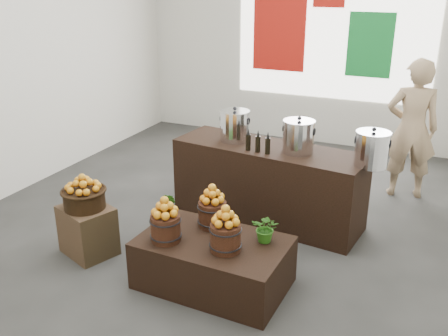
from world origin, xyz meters
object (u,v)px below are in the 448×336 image
at_px(stock_pot_left, 235,127).
at_px(stock_pot_right, 372,150).
at_px(counter, 268,183).
at_px(shopper, 411,129).
at_px(wicker_basket, 84,199).
at_px(display_table, 213,262).
at_px(crate, 88,230).
at_px(stock_pot_center, 298,137).

xyz_separation_m(stock_pot_left, stock_pot_right, (1.59, -0.20, 0.00)).
relative_size(counter, shopper, 1.22).
xyz_separation_m(wicker_basket, stock_pot_left, (0.99, 1.56, 0.46)).
bearing_deg(shopper, display_table, 50.89).
height_order(crate, wicker_basket, wicker_basket).
relative_size(stock_pot_left, stock_pot_right, 1.00).
distance_m(stock_pot_center, stock_pot_right, 0.80).
relative_size(stock_pot_right, shopper, 0.19).
xyz_separation_m(crate, stock_pot_center, (1.78, 1.46, 0.81)).
bearing_deg(stock_pot_center, crate, -140.59).
height_order(stock_pot_left, stock_pot_center, same).
distance_m(wicker_basket, shopper, 4.08).
bearing_deg(stock_pot_left, wicker_basket, -122.21).
bearing_deg(display_table, stock_pot_center, 78.68).
relative_size(counter, stock_pot_right, 6.47).
height_order(wicker_basket, display_table, wicker_basket).
height_order(display_table, stock_pot_left, stock_pot_left).
relative_size(wicker_basket, stock_pot_left, 1.22).
relative_size(crate, shopper, 0.29).
height_order(crate, stock_pot_left, stock_pot_left).
bearing_deg(stock_pot_right, stock_pot_center, 172.85).
bearing_deg(stock_pot_right, wicker_basket, -152.12).
xyz_separation_m(wicker_basket, display_table, (1.43, 0.01, -0.38)).
bearing_deg(stock_pot_left, stock_pot_center, -7.15).
relative_size(crate, counter, 0.24).
xyz_separation_m(stock_pot_center, shopper, (1.07, 1.44, -0.17)).
bearing_deg(shopper, counter, 31.55).
bearing_deg(crate, stock_pot_left, 57.79).
xyz_separation_m(display_table, stock_pot_center, (0.35, 1.46, 0.84)).
height_order(crate, stock_pot_right, stock_pot_right).
distance_m(counter, shopper, 2.04).
xyz_separation_m(counter, stock_pot_left, (-0.45, 0.06, 0.62)).
xyz_separation_m(counter, stock_pot_right, (1.15, -0.14, 0.62)).
relative_size(wicker_basket, stock_pot_right, 1.22).
distance_m(stock_pot_right, shopper, 1.58).
relative_size(crate, stock_pot_right, 1.53).
distance_m(crate, shopper, 4.12).
xyz_separation_m(stock_pot_right, shopper, (0.28, 1.54, -0.17)).
xyz_separation_m(wicker_basket, counter, (1.43, 1.51, -0.16)).
distance_m(display_table, stock_pot_right, 1.97).
bearing_deg(display_table, wicker_basket, -177.51).
height_order(counter, shopper, shopper).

